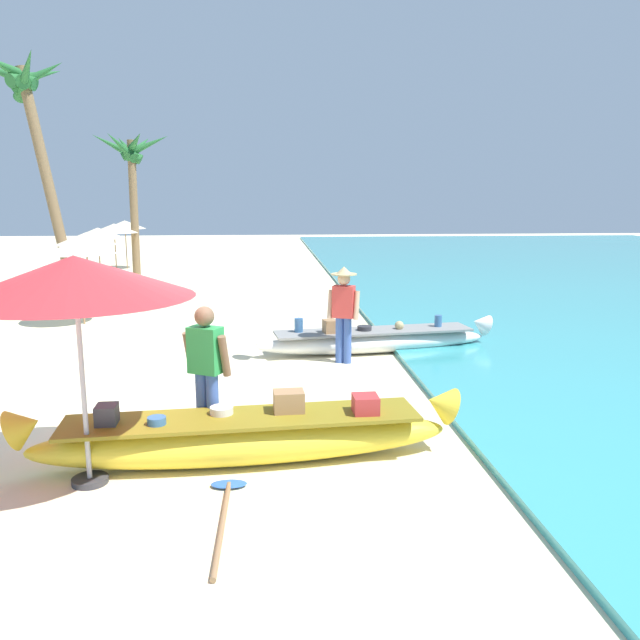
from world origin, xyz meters
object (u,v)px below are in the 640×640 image
Objects in this scene: boat_white_midground at (373,340)px; palm_tree_tall_inland at (29,105)px; palm_tree_leaning_seaward at (131,161)px; person_vendor_hatted at (344,308)px; paddle at (225,510)px; person_tourist_customer at (206,370)px; boat_yellow_foreground at (244,437)px; patio_umbrella_large at (75,278)px.

palm_tree_tall_inland reaches higher than boat_white_midground.
boat_white_midground is 0.92× the size of palm_tree_leaning_seaward.
person_vendor_hatted is at bearing -132.46° from boat_white_midground.
palm_tree_leaning_seaward is at bearing 103.41° from paddle.
person_vendor_hatted is 14.34m from palm_tree_leaning_seaward.
paddle is (0.27, -1.50, -0.91)m from person_tourist_customer.
palm_tree_tall_inland is (-5.34, 10.66, 4.21)m from person_tourist_customer.
person_tourist_customer is at bearing -76.31° from palm_tree_leaning_seaward.
boat_yellow_foreground is 13.37m from palm_tree_tall_inland.
boat_white_midground is at bearing -61.08° from palm_tree_leaning_seaward.
paddle is at bearing -79.72° from person_tourist_customer.
patio_umbrella_large is at bearing -145.45° from person_tourist_customer.
paddle is (4.25, -17.85, -4.03)m from palm_tree_leaning_seaward.
patio_umbrella_large reaches higher than person_vendor_hatted.
boat_white_midground is 11.27m from palm_tree_tall_inland.
person_vendor_hatted is 0.73× the size of patio_umbrella_large.
palm_tree_tall_inland reaches higher than person_vendor_hatted.
boat_white_midground is 2.81× the size of person_tourist_customer.
paddle is (-2.36, -5.88, -0.21)m from boat_white_midground.
boat_yellow_foreground is 1.04× the size of boat_white_midground.
patio_umbrella_large is (-1.12, -0.77, 1.15)m from person_tourist_customer.
patio_umbrella_large is at bearing -124.93° from person_vendor_hatted.
palm_tree_leaning_seaward is (-5.97, 12.67, 3.09)m from person_vendor_hatted.
palm_tree_leaning_seaward is at bearing 118.92° from boat_white_midground.
person_vendor_hatted is 0.33× the size of palm_tree_leaning_seaward.
boat_yellow_foreground reaches higher than paddle.
patio_umbrella_large reaches higher than person_tourist_customer.
palm_tree_tall_inland reaches higher than boat_yellow_foreground.
boat_yellow_foreground is 0.86m from person_tourist_customer.
person_vendor_hatted is 5.54m from paddle.
person_tourist_customer is 1.78m from paddle.
person_vendor_hatted is at bearing -64.75° from palm_tree_leaning_seaward.
paddle is (5.61, -12.16, -5.12)m from palm_tree_tall_inland.
person_tourist_customer is at bearing 137.36° from boat_yellow_foreground.
palm_tree_tall_inland is (-7.97, 6.28, 4.91)m from boat_white_midground.
person_vendor_hatted is 1.01× the size of person_tourist_customer.
boat_white_midground is at bearing 47.54° from person_vendor_hatted.
boat_white_midground is 6.34m from paddle.
palm_tree_tall_inland reaches higher than paddle.
patio_umbrella_large is at bearing -126.04° from boat_white_midground.
person_vendor_hatted is 4.19m from person_tourist_customer.
patio_umbrella_large reaches higher than boat_white_midground.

